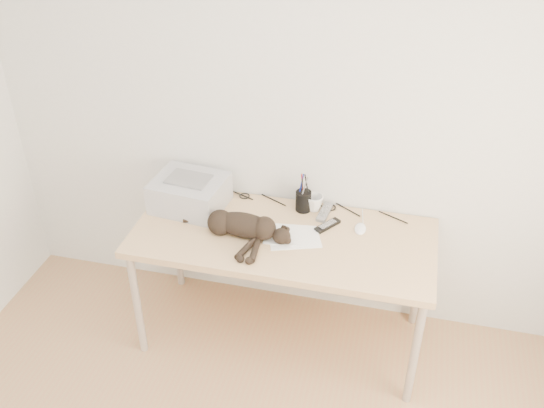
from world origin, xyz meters
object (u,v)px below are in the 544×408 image
(mug, at_px, (314,203))
(pen_cup, at_px, (303,201))
(desk, at_px, (286,245))
(printer, at_px, (190,193))
(mouse, at_px, (360,227))
(cat, at_px, (240,226))

(mug, height_order, pen_cup, pen_cup)
(mug, bearing_deg, desk, -121.82)
(printer, height_order, mug, printer)
(pen_cup, xyz_separation_m, mouse, (0.33, -0.11, -0.05))
(desk, distance_m, mug, 0.28)
(printer, xyz_separation_m, mouse, (0.96, -0.00, -0.07))
(desk, xyz_separation_m, printer, (-0.57, 0.06, 0.22))
(desk, height_order, pen_cup, pen_cup)
(desk, distance_m, printer, 0.61)
(printer, relative_size, mouse, 3.94)
(mug, relative_size, pen_cup, 0.44)
(cat, xyz_separation_m, mug, (0.33, 0.33, -0.02))
(desk, relative_size, printer, 3.84)
(printer, distance_m, mouse, 0.96)
(printer, relative_size, pen_cup, 1.87)
(desk, xyz_separation_m, cat, (-0.22, -0.15, 0.19))
(printer, xyz_separation_m, pen_cup, (0.63, 0.11, -0.03))
(printer, distance_m, pen_cup, 0.64)
(desk, relative_size, mug, 16.16)
(cat, height_order, mouse, cat)
(pen_cup, distance_m, mouse, 0.36)
(desk, bearing_deg, pen_cup, 71.68)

